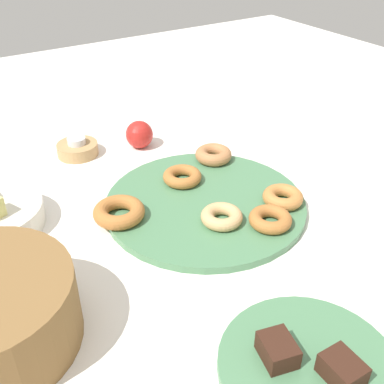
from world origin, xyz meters
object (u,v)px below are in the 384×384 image
(candle_holder, at_px, (78,149))
(tealight, at_px, (76,141))
(donut_5, at_px, (270,219))
(brownie_far, at_px, (278,350))
(donut_3, at_px, (119,212))
(brownie_near, at_px, (342,370))
(donut_plate, at_px, (205,204))
(cake_plate, at_px, (309,367))
(donut_1, at_px, (181,177))
(donut_4, at_px, (222,217))
(donut_0, at_px, (283,197))
(donut_2, at_px, (213,155))
(apple, at_px, (139,134))

(candle_holder, relative_size, tealight, 2.22)
(donut_5, bearing_deg, brownie_far, 141.28)
(donut_3, distance_m, brownie_near, 0.46)
(donut_plate, xyz_separation_m, tealight, (0.34, 0.13, 0.03))
(cake_plate, bearing_deg, donut_1, -11.25)
(donut_3, bearing_deg, donut_4, -126.25)
(donut_1, xyz_separation_m, donut_5, (-0.21, -0.06, 0.00))
(donut_plate, relative_size, tealight, 9.21)
(donut_0, distance_m, donut_4, 0.13)
(donut_2, distance_m, donut_4, 0.23)
(donut_0, xyz_separation_m, brownie_far, (-0.26, 0.25, 0.00))
(donut_plate, height_order, brownie_far, brownie_far)
(donut_5, height_order, candle_holder, donut_5)
(brownie_far, bearing_deg, brownie_near, -143.97)
(candle_holder, bearing_deg, tealight, 0.00)
(donut_5, xyz_separation_m, candle_holder, (0.46, 0.18, -0.01))
(donut_0, height_order, tealight, tealight)
(donut_2, bearing_deg, donut_0, -175.88)
(donut_2, relative_size, donut_3, 0.85)
(donut_0, bearing_deg, donut_4, 84.81)
(donut_1, height_order, cake_plate, donut_1)
(donut_5, bearing_deg, donut_plate, 23.34)
(donut_3, bearing_deg, donut_2, -71.96)
(donut_0, bearing_deg, donut_5, 121.83)
(donut_3, height_order, donut_5, donut_3)
(candle_holder, relative_size, apple, 1.44)
(donut_0, bearing_deg, brownie_near, 148.90)
(donut_3, distance_m, brownie_far, 0.39)
(cake_plate, bearing_deg, donut_5, -30.69)
(brownie_far, bearing_deg, donut_5, -38.72)
(donut_2, xyz_separation_m, brownie_near, (-0.54, 0.18, 0.00))
(donut_3, height_order, cake_plate, donut_3)
(donut_2, bearing_deg, donut_3, 108.04)
(donut_2, xyz_separation_m, donut_5, (-0.25, 0.05, -0.00))
(donut_plate, distance_m, donut_3, 0.17)
(donut_2, bearing_deg, donut_5, 168.55)
(donut_3, height_order, brownie_near, brownie_near)
(donut_4, bearing_deg, apple, -3.64)
(donut_plate, xyz_separation_m, cake_plate, (-0.38, 0.10, 0.00))
(donut_1, relative_size, donut_4, 1.05)
(donut_3, distance_m, apple, 0.31)
(donut_plate, xyz_separation_m, candle_holder, (0.34, 0.13, 0.01))
(donut_0, bearing_deg, donut_2, 4.12)
(donut_2, height_order, candle_holder, donut_2)
(donut_plate, height_order, donut_5, donut_5)
(donut_plate, height_order, cake_plate, same)
(donut_2, relative_size, brownie_near, 1.60)
(donut_4, relative_size, candle_holder, 0.81)
(donut_plate, xyz_separation_m, donut_2, (0.12, -0.11, 0.02))
(candle_holder, height_order, apple, apple)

